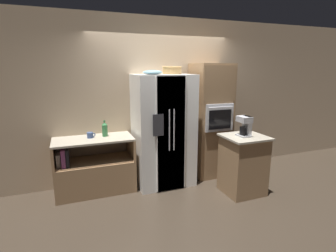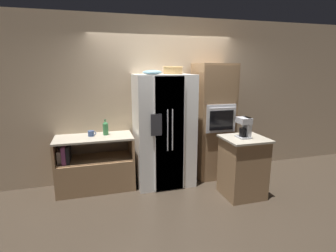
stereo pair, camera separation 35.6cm
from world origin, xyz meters
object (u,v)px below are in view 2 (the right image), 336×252
mug (91,133)px  coffee_maker (245,127)px  refrigerator (164,130)px  wall_oven (213,121)px  bottle_tall (106,128)px  fruit_bowl (152,72)px  wicker_basket (173,70)px

mug → coffee_maker: size_ratio=0.42×
refrigerator → wall_oven: 0.93m
wall_oven → mug: 2.10m
wall_oven → mug: (-2.10, 0.06, -0.09)m
bottle_tall → fruit_bowl: bearing=-16.4°
refrigerator → fruit_bowl: fruit_bowl is taller
fruit_bowl → coffee_maker: fruit_bowl is taller
refrigerator → coffee_maker: 1.32m
bottle_tall → coffee_maker: size_ratio=0.84×
fruit_bowl → mug: 1.38m
fruit_bowl → mug: size_ratio=2.32×
wall_oven → fruit_bowl: 1.43m
wicker_basket → mug: wicker_basket is taller
fruit_bowl → refrigerator: bearing=19.9°
wall_oven → bottle_tall: 1.87m
wall_oven → mug: bearing=178.4°
wicker_basket → mug: 1.68m
mug → wall_oven: bearing=-1.6°
wicker_basket → bottle_tall: wicker_basket is taller
bottle_tall → mug: bearing=-175.2°
refrigerator → wicker_basket: wicker_basket is taller
refrigerator → coffee_maker: size_ratio=6.01×
coffee_maker → wall_oven: bearing=96.8°
bottle_tall → coffee_maker: bearing=-25.7°
wall_oven → coffee_maker: size_ratio=6.58×
wall_oven → coffee_maker: bearing=-83.2°
mug → wicker_basket: bearing=-2.6°
mug → coffee_maker: bearing=-22.9°
bottle_tall → refrigerator: bearing=-8.7°
wall_oven → bottle_tall: (-1.87, 0.08, -0.02)m
wall_oven → coffee_maker: (0.10, -0.87, 0.08)m
coffee_maker → mug: bearing=157.1°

